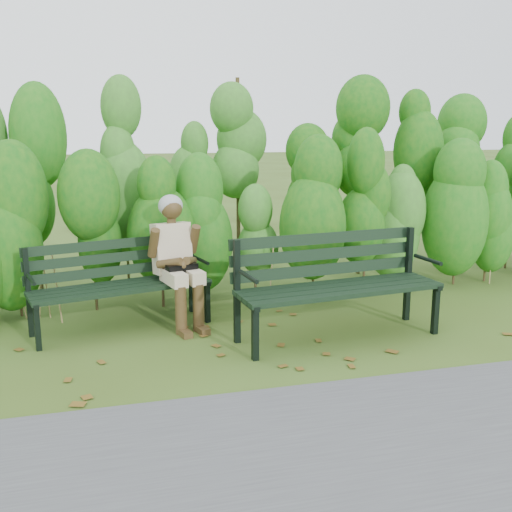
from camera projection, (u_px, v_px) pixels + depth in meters
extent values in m
plane|color=#3C4D16|center=(266.00, 344.00, 5.45)|extent=(80.00, 80.00, 0.00)
cube|color=#474749|center=(373.00, 478.00, 3.37)|extent=(60.00, 2.50, 0.01)
cylinder|color=#47381E|center=(28.00, 282.00, 6.05)|extent=(0.03, 0.03, 0.80)
ellipsoid|color=#196C17|center=(22.00, 220.00, 5.91)|extent=(0.64, 0.64, 1.44)
cylinder|color=#47381E|center=(90.00, 278.00, 6.20)|extent=(0.03, 0.03, 0.80)
ellipsoid|color=#196C17|center=(86.00, 217.00, 6.07)|extent=(0.64, 0.64, 1.44)
cylinder|color=#47381E|center=(150.00, 275.00, 6.36)|extent=(0.03, 0.03, 0.80)
ellipsoid|color=#196C17|center=(147.00, 215.00, 6.22)|extent=(0.64, 0.64, 1.44)
cylinder|color=#47381E|center=(206.00, 271.00, 6.51)|extent=(0.03, 0.03, 0.80)
ellipsoid|color=#196C17|center=(205.00, 213.00, 6.38)|extent=(0.64, 0.64, 1.44)
cylinder|color=#47381E|center=(261.00, 268.00, 6.67)|extent=(0.03, 0.03, 0.80)
ellipsoid|color=#196C17|center=(261.00, 211.00, 6.53)|extent=(0.64, 0.64, 1.44)
cylinder|color=#47381E|center=(312.00, 265.00, 6.82)|extent=(0.03, 0.03, 0.80)
ellipsoid|color=#196C17|center=(313.00, 209.00, 6.68)|extent=(0.64, 0.64, 1.44)
cylinder|color=#47381E|center=(362.00, 261.00, 6.97)|extent=(0.03, 0.03, 0.80)
ellipsoid|color=#196C17|center=(364.00, 207.00, 6.84)|extent=(0.64, 0.64, 1.44)
cylinder|color=#47381E|center=(409.00, 259.00, 7.13)|extent=(0.03, 0.03, 0.80)
ellipsoid|color=#196C17|center=(412.00, 205.00, 6.99)|extent=(0.64, 0.64, 1.44)
cylinder|color=#47381E|center=(454.00, 256.00, 7.28)|extent=(0.03, 0.03, 0.80)
ellipsoid|color=#196C17|center=(458.00, 203.00, 7.15)|extent=(0.64, 0.64, 1.44)
cylinder|color=#47381E|center=(497.00, 253.00, 7.44)|extent=(0.03, 0.03, 0.80)
ellipsoid|color=#196C17|center=(502.00, 202.00, 7.30)|extent=(0.64, 0.64, 1.44)
cylinder|color=#47381E|center=(55.00, 248.00, 7.02)|extent=(0.04, 0.04, 1.10)
ellipsoid|color=#115C15|center=(50.00, 172.00, 6.83)|extent=(0.70, 0.70, 1.98)
cylinder|color=#47381E|center=(122.00, 244.00, 7.21)|extent=(0.04, 0.04, 1.10)
ellipsoid|color=#115C15|center=(119.00, 171.00, 7.02)|extent=(0.70, 0.70, 1.98)
cylinder|color=#47381E|center=(185.00, 241.00, 7.40)|extent=(0.04, 0.04, 1.10)
ellipsoid|color=#115C15|center=(184.00, 170.00, 7.22)|extent=(0.70, 0.70, 1.98)
cylinder|color=#47381E|center=(246.00, 238.00, 7.60)|extent=(0.04, 0.04, 1.10)
ellipsoid|color=#115C15|center=(245.00, 169.00, 7.41)|extent=(0.70, 0.70, 1.98)
cylinder|color=#47381E|center=(303.00, 236.00, 7.79)|extent=(0.04, 0.04, 1.10)
ellipsoid|color=#115C15|center=(304.00, 167.00, 7.60)|extent=(0.70, 0.70, 1.98)
cylinder|color=#47381E|center=(357.00, 233.00, 7.99)|extent=(0.04, 0.04, 1.10)
ellipsoid|color=#115C15|center=(360.00, 166.00, 7.80)|extent=(0.70, 0.70, 1.98)
cylinder|color=#47381E|center=(409.00, 230.00, 8.18)|extent=(0.04, 0.04, 1.10)
ellipsoid|color=#115C15|center=(412.00, 165.00, 7.99)|extent=(0.70, 0.70, 1.98)
cylinder|color=#47381E|center=(458.00, 228.00, 8.37)|extent=(0.04, 0.04, 1.10)
ellipsoid|color=#115C15|center=(463.00, 165.00, 8.19)|extent=(0.70, 0.70, 1.98)
cylinder|color=#47381E|center=(505.00, 226.00, 8.57)|extent=(0.04, 0.04, 1.10)
ellipsoid|color=#115C15|center=(511.00, 164.00, 8.38)|extent=(0.70, 0.70, 1.98)
cube|color=brown|center=(141.00, 353.00, 5.22)|extent=(0.11, 0.11, 0.01)
cube|color=brown|center=(162.00, 320.00, 6.12)|extent=(0.11, 0.11, 0.01)
cube|color=brown|center=(408.00, 316.00, 6.26)|extent=(0.10, 0.11, 0.01)
cube|color=brown|center=(26.00, 345.00, 5.41)|extent=(0.11, 0.11, 0.01)
cube|color=brown|center=(68.00, 326.00, 5.93)|extent=(0.11, 0.11, 0.01)
cube|color=brown|center=(488.00, 307.00, 6.55)|extent=(0.10, 0.08, 0.01)
cube|color=brown|center=(137.00, 334.00, 5.71)|extent=(0.11, 0.11, 0.01)
cube|color=brown|center=(284.00, 328.00, 5.88)|extent=(0.09, 0.10, 0.01)
cube|color=brown|center=(466.00, 346.00, 5.40)|extent=(0.10, 0.11, 0.01)
cube|color=brown|center=(459.00, 302.00, 6.74)|extent=(0.10, 0.09, 0.01)
cube|color=brown|center=(414.00, 313.00, 6.35)|extent=(0.10, 0.11, 0.01)
cube|color=brown|center=(193.00, 322.00, 6.05)|extent=(0.11, 0.10, 0.01)
cube|color=brown|center=(443.00, 334.00, 5.71)|extent=(0.10, 0.11, 0.01)
cube|color=brown|center=(391.00, 343.00, 5.48)|extent=(0.11, 0.11, 0.01)
cube|color=brown|center=(240.00, 354.00, 5.20)|extent=(0.11, 0.11, 0.01)
cube|color=brown|center=(204.00, 358.00, 5.12)|extent=(0.10, 0.11, 0.01)
cube|color=brown|center=(506.00, 331.00, 5.80)|extent=(0.11, 0.11, 0.01)
cube|color=brown|center=(8.00, 361.00, 5.05)|extent=(0.10, 0.11, 0.01)
cube|color=brown|center=(410.00, 375.00, 4.77)|extent=(0.10, 0.08, 0.01)
cube|color=brown|center=(460.00, 295.00, 7.02)|extent=(0.10, 0.11, 0.01)
cube|color=brown|center=(313.00, 331.00, 5.78)|extent=(0.11, 0.11, 0.01)
cube|color=brown|center=(433.00, 339.00, 5.56)|extent=(0.11, 0.10, 0.01)
cube|color=black|center=(127.00, 292.00, 5.60)|extent=(1.68, 0.51, 0.04)
cube|color=black|center=(123.00, 289.00, 5.70)|extent=(1.68, 0.51, 0.04)
cube|color=black|center=(120.00, 286.00, 5.80)|extent=(1.68, 0.51, 0.04)
cube|color=black|center=(116.00, 283.00, 5.90)|extent=(1.68, 0.51, 0.04)
cube|color=black|center=(113.00, 271.00, 5.96)|extent=(1.67, 0.46, 0.10)
cube|color=black|center=(112.00, 258.00, 5.94)|extent=(1.67, 0.46, 0.10)
cube|color=black|center=(111.00, 244.00, 5.93)|extent=(1.67, 0.46, 0.10)
cube|color=black|center=(37.00, 327.00, 5.25)|extent=(0.06, 0.06, 0.43)
cube|color=black|center=(28.00, 293.00, 5.56)|extent=(0.06, 0.06, 0.85)
cube|color=black|center=(32.00, 301.00, 5.37)|extent=(0.16, 0.47, 0.04)
cylinder|color=black|center=(31.00, 279.00, 5.29)|extent=(0.12, 0.35, 0.03)
cube|color=black|center=(207.00, 302.00, 6.02)|extent=(0.06, 0.06, 0.43)
cube|color=black|center=(191.00, 273.00, 6.32)|extent=(0.06, 0.06, 0.85)
cube|color=black|center=(199.00, 279.00, 6.14)|extent=(0.16, 0.47, 0.04)
cylinder|color=black|center=(201.00, 260.00, 6.05)|extent=(0.12, 0.35, 0.03)
cube|color=black|center=(351.00, 294.00, 5.31)|extent=(1.92, 0.32, 0.04)
cube|color=black|center=(344.00, 291.00, 5.43)|extent=(1.92, 0.32, 0.04)
cube|color=black|center=(336.00, 287.00, 5.56)|extent=(1.92, 0.32, 0.04)
cube|color=black|center=(330.00, 284.00, 5.68)|extent=(1.92, 0.32, 0.04)
cube|color=black|center=(325.00, 269.00, 5.74)|extent=(1.92, 0.27, 0.11)
cube|color=black|center=(325.00, 254.00, 5.73)|extent=(1.92, 0.27, 0.11)
cube|color=black|center=(324.00, 238.00, 5.71)|extent=(1.92, 0.27, 0.11)
cube|color=black|center=(255.00, 333.00, 5.03)|extent=(0.06, 0.06, 0.48)
cube|color=black|center=(237.00, 292.00, 5.39)|extent=(0.06, 0.06, 0.96)
cube|color=black|center=(246.00, 301.00, 5.18)|extent=(0.11, 0.54, 0.04)
cylinder|color=black|center=(248.00, 277.00, 5.08)|extent=(0.08, 0.40, 0.04)
cube|color=black|center=(435.00, 310.00, 5.67)|extent=(0.06, 0.06, 0.48)
cube|color=black|center=(408.00, 274.00, 6.04)|extent=(0.06, 0.06, 0.96)
cube|color=black|center=(423.00, 282.00, 5.82)|extent=(0.11, 0.54, 0.04)
cylinder|color=black|center=(428.00, 260.00, 5.72)|extent=(0.08, 0.40, 0.04)
cube|color=beige|center=(174.00, 277.00, 5.77)|extent=(0.24, 0.44, 0.13)
cube|color=beige|center=(191.00, 275.00, 5.85)|extent=(0.24, 0.44, 0.13)
cylinder|color=#4A361A|center=(181.00, 310.00, 5.68)|extent=(0.13, 0.13, 0.47)
cylinder|color=#4A361A|center=(199.00, 307.00, 5.76)|extent=(0.13, 0.13, 0.47)
cube|color=#4A361A|center=(185.00, 333.00, 5.65)|extent=(0.14, 0.22, 0.06)
cube|color=#4A361A|center=(202.00, 330.00, 5.74)|extent=(0.14, 0.22, 0.06)
cube|color=beige|center=(172.00, 248.00, 5.99)|extent=(0.41, 0.33, 0.52)
cylinder|color=#4A361A|center=(172.00, 221.00, 5.92)|extent=(0.09, 0.09, 0.10)
sphere|color=#4A361A|center=(171.00, 208.00, 5.88)|extent=(0.21, 0.21, 0.21)
ellipsoid|color=gray|center=(171.00, 206.00, 5.90)|extent=(0.24, 0.23, 0.22)
cylinder|color=#4A361A|center=(154.00, 243.00, 5.81)|extent=(0.14, 0.23, 0.31)
cylinder|color=#4A361A|center=(194.00, 239.00, 6.00)|extent=(0.14, 0.23, 0.31)
cylinder|color=#4A361A|center=(170.00, 263.00, 5.78)|extent=(0.26, 0.23, 0.13)
cylinder|color=#4A361A|center=(190.00, 261.00, 5.88)|extent=(0.19, 0.28, 0.13)
sphere|color=#4A361A|center=(182.00, 265.00, 5.78)|extent=(0.11, 0.11, 0.11)
cube|color=black|center=(182.00, 272.00, 5.81)|extent=(0.32, 0.19, 0.16)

